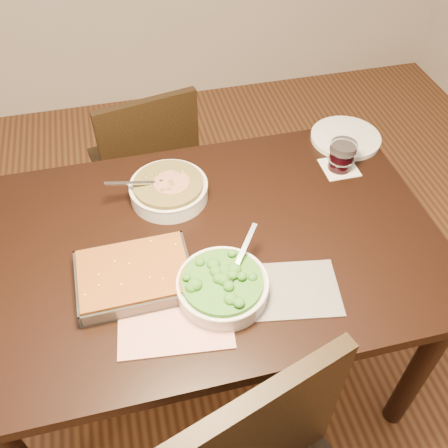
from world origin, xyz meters
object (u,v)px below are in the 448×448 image
at_px(table, 206,261).
at_px(stew_bowl, 169,189).
at_px(wine_tumbler, 342,155).
at_px(broccoli_bowl, 222,286).
at_px(baking_dish, 135,276).
at_px(chair_far, 147,164).
at_px(dinner_plate, 346,138).

relative_size(table, stew_bowl, 5.02).
xyz_separation_m(table, wine_tumbler, (0.52, 0.22, 0.15)).
bearing_deg(table, broccoli_bowl, -88.68).
bearing_deg(baking_dish, broccoli_bowl, -23.79).
distance_m(stew_bowl, baking_dish, 0.35).
relative_size(baking_dish, chair_far, 0.37).
distance_m(baking_dish, chair_far, 0.90).
bearing_deg(wine_tumbler, dinner_plate, 59.86).
bearing_deg(table, baking_dish, -154.66).
height_order(baking_dish, dinner_plate, baking_dish).
bearing_deg(wine_tumbler, stew_bowl, -179.54).
height_order(dinner_plate, chair_far, chair_far).
xyz_separation_m(broccoli_bowl, chair_far, (-0.11, 0.93, -0.31)).
bearing_deg(wine_tumbler, baking_dish, -156.47).
relative_size(broccoli_bowl, wine_tumbler, 2.54).
bearing_deg(broccoli_bowl, baking_dish, 157.19).
bearing_deg(wine_tumbler, table, -157.25).
distance_m(baking_dish, dinner_plate, 0.94).
distance_m(dinner_plate, chair_far, 0.85).
xyz_separation_m(broccoli_bowl, baking_dish, (-0.22, 0.09, -0.01)).
relative_size(stew_bowl, dinner_plate, 1.11).
bearing_deg(stew_bowl, wine_tumbler, 0.46).
xyz_separation_m(stew_bowl, wine_tumbler, (0.59, 0.00, 0.02)).
bearing_deg(baking_dish, chair_far, 81.53).
xyz_separation_m(baking_dish, dinner_plate, (0.82, 0.46, -0.02)).
xyz_separation_m(table, dinner_plate, (0.60, 0.36, 0.10)).
bearing_deg(dinner_plate, baking_dish, -150.48).
relative_size(dinner_plate, chair_far, 0.30).
distance_m(stew_bowl, broccoli_bowl, 0.42).
relative_size(broccoli_bowl, dinner_plate, 1.01).
height_order(table, stew_bowl, stew_bowl).
height_order(stew_bowl, baking_dish, stew_bowl).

